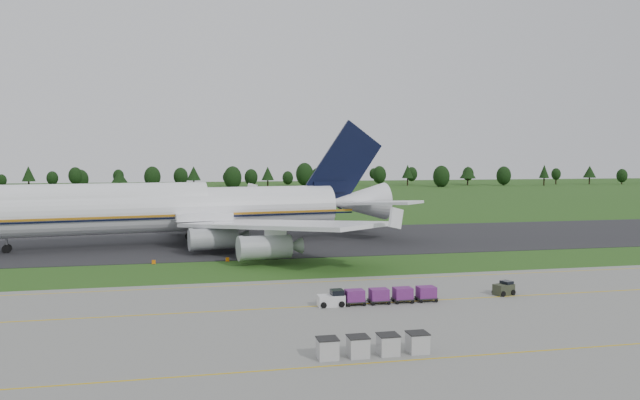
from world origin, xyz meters
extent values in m
plane|color=#224715|center=(0.00, 0.00, 0.00)|extent=(600.00, 600.00, 0.00)
cube|color=slate|center=(0.00, -34.00, 0.03)|extent=(300.00, 52.00, 0.06)
cube|color=black|center=(0.00, 28.00, 0.04)|extent=(300.00, 40.00, 0.08)
cube|color=#C3A00B|center=(0.00, -22.00, 0.07)|extent=(300.00, 0.25, 0.01)
cube|color=#C3A00B|center=(0.00, -40.00, 0.07)|extent=(300.00, 0.20, 0.01)
cube|color=#C3A00B|center=(0.00, -10.00, 0.07)|extent=(120.00, 0.20, 0.01)
cylinder|color=black|center=(-82.96, 222.67, 1.99)|extent=(0.70, 0.70, 3.98)
cone|color=#183211|center=(-82.96, 222.67, 7.51)|extent=(5.87, 5.87, 7.07)
cylinder|color=black|center=(-63.14, 224.76, 2.07)|extent=(0.70, 0.70, 4.14)
sphere|color=#183211|center=(-63.14, 224.76, 6.33)|extent=(6.24, 6.24, 6.24)
cylinder|color=black|center=(-43.56, 225.76, 1.52)|extent=(0.70, 0.70, 3.03)
cone|color=#183211|center=(-43.56, 225.76, 5.72)|extent=(7.52, 7.52, 5.39)
cylinder|color=black|center=(-28.27, 222.42, 1.84)|extent=(0.70, 0.70, 3.69)
sphere|color=#183211|center=(-28.27, 222.42, 5.64)|extent=(7.70, 7.70, 7.70)
cylinder|color=black|center=(-9.03, 222.13, 1.92)|extent=(0.70, 0.70, 3.84)
cone|color=#183211|center=(-9.03, 222.13, 7.26)|extent=(6.81, 6.81, 6.83)
cylinder|color=black|center=(9.61, 222.67, 1.63)|extent=(0.70, 0.70, 3.26)
sphere|color=#183211|center=(9.61, 222.67, 4.97)|extent=(8.68, 8.68, 8.68)
cylinder|color=black|center=(26.40, 219.51, 1.87)|extent=(0.70, 0.70, 3.74)
cone|color=#183211|center=(26.40, 219.51, 7.06)|extent=(6.22, 6.22, 6.65)
cylinder|color=black|center=(45.21, 221.94, 2.13)|extent=(0.70, 0.70, 4.26)
sphere|color=#183211|center=(45.21, 221.94, 6.51)|extent=(8.74, 8.74, 8.74)
cylinder|color=black|center=(64.11, 212.53, 1.87)|extent=(0.70, 0.70, 3.73)
cone|color=#183211|center=(64.11, 212.53, 7.05)|extent=(5.69, 5.69, 6.64)
cylinder|color=black|center=(83.45, 219.85, 1.97)|extent=(0.70, 0.70, 3.95)
sphere|color=#183211|center=(83.45, 219.85, 6.03)|extent=(6.96, 6.96, 6.96)
cylinder|color=black|center=(101.34, 227.32, 1.98)|extent=(0.70, 0.70, 3.96)
cone|color=#183211|center=(101.34, 227.32, 7.48)|extent=(6.01, 6.01, 7.04)
cylinder|color=black|center=(113.83, 212.20, 1.71)|extent=(0.70, 0.70, 3.42)
sphere|color=#183211|center=(113.83, 212.20, 5.23)|extent=(8.47, 8.47, 8.47)
cylinder|color=black|center=(134.45, 225.22, 1.84)|extent=(0.70, 0.70, 3.68)
cone|color=#183211|center=(134.45, 225.22, 6.95)|extent=(8.57, 8.57, 6.54)
cylinder|color=black|center=(152.03, 218.99, 1.70)|extent=(0.70, 0.70, 3.41)
sphere|color=#183211|center=(152.03, 218.99, 5.21)|extent=(7.58, 7.58, 7.58)
cylinder|color=black|center=(171.97, 212.91, 1.99)|extent=(0.70, 0.70, 3.97)
cone|color=#183211|center=(171.97, 212.91, 7.51)|extent=(5.15, 5.15, 7.07)
cylinder|color=black|center=(186.00, 223.79, 1.85)|extent=(0.70, 0.70, 3.70)
sphere|color=#183211|center=(186.00, 223.79, 5.66)|extent=(5.01, 5.01, 5.01)
cylinder|color=black|center=(204.99, 221.34, 1.85)|extent=(0.70, 0.70, 3.71)
cone|color=#183211|center=(204.99, 221.34, 7.00)|extent=(6.81, 6.81, 6.59)
cylinder|color=black|center=(222.88, 218.10, 1.55)|extent=(0.70, 0.70, 3.11)
sphere|color=#183211|center=(222.88, 218.10, 4.75)|extent=(5.78, 5.78, 5.78)
cylinder|color=white|center=(-16.46, 26.44, 6.11)|extent=(61.53, 16.12, 7.58)
cylinder|color=white|center=(-26.89, 24.96, 7.90)|extent=(36.28, 10.90, 5.91)
cone|color=white|center=(19.50, 31.57, 6.63)|extent=(12.48, 8.76, 7.20)
cube|color=orange|center=(-15.93, 22.67, 5.48)|extent=(66.72, 9.56, 0.37)
cube|color=white|center=(0.40, 8.53, 5.16)|extent=(28.79, 35.55, 0.58)
cube|color=white|center=(-5.28, 48.35, 5.16)|extent=(21.02, 37.30, 0.58)
cylinder|color=#96999E|center=(-8.39, 14.19, 2.53)|extent=(7.77, 4.37, 3.37)
cylinder|color=#96999E|center=(-1.74, 3.44, 2.53)|extent=(7.77, 4.37, 3.37)
cylinder|color=#96999E|center=(-12.14, 40.46, 2.53)|extent=(7.77, 4.37, 3.37)
cylinder|color=#96999E|center=(-8.74, 52.64, 2.53)|extent=(7.77, 4.37, 3.37)
cube|color=black|center=(16.91, 31.20, 13.72)|extent=(15.28, 2.74, 16.91)
cube|color=white|center=(22.18, 23.97, 6.95)|extent=(13.25, 14.20, 0.47)
cube|color=white|center=(19.95, 39.61, 6.95)|extent=(10.84, 14.86, 0.47)
cylinder|color=slate|center=(-40.44, 23.03, 1.16)|extent=(0.38, 0.38, 2.32)
cylinder|color=black|center=(-40.44, 23.03, 0.68)|extent=(1.49, 1.13, 1.37)
cylinder|color=slate|center=(-9.54, 22.64, 1.16)|extent=(0.38, 0.38, 2.32)
cylinder|color=black|center=(-9.54, 22.64, 0.68)|extent=(1.49, 1.13, 1.37)
cylinder|color=slate|center=(-10.88, 32.02, 1.16)|extent=(0.38, 0.38, 2.32)
cylinder|color=black|center=(-10.88, 32.02, 0.68)|extent=(1.49, 1.13, 1.37)
cube|color=silver|center=(1.88, -22.26, 0.63)|extent=(2.71, 1.46, 1.15)
cylinder|color=black|center=(0.94, -22.99, 0.37)|extent=(0.63, 0.23, 0.63)
cube|color=black|center=(4.38, -22.26, 0.42)|extent=(2.08, 1.56, 0.13)
cube|color=#581E5E|center=(4.38, -22.26, 1.05)|extent=(1.88, 1.46, 1.15)
cylinder|color=black|center=(3.55, -22.99, 0.24)|extent=(0.35, 0.16, 0.35)
cube|color=black|center=(6.98, -22.26, 0.42)|extent=(2.08, 1.56, 0.13)
cube|color=#581E5E|center=(6.98, -22.26, 1.05)|extent=(1.88, 1.46, 1.15)
cylinder|color=black|center=(6.15, -22.99, 0.24)|extent=(0.35, 0.16, 0.35)
cube|color=black|center=(9.59, -22.26, 0.42)|extent=(2.08, 1.56, 0.13)
cube|color=#581E5E|center=(9.59, -22.26, 1.05)|extent=(1.88, 1.46, 1.15)
cylinder|color=black|center=(8.76, -22.99, 0.24)|extent=(0.35, 0.16, 0.35)
cube|color=black|center=(12.19, -22.26, 0.42)|extent=(2.08, 1.56, 0.13)
cube|color=#581E5E|center=(12.19, -22.26, 1.05)|extent=(1.88, 1.46, 1.15)
cylinder|color=black|center=(11.36, -22.99, 0.24)|extent=(0.35, 0.16, 0.35)
cylinder|color=black|center=(1.88, -22.26, 0.37)|extent=(0.63, 0.23, 0.63)
cube|color=#2D3122|center=(21.69, -21.21, 0.66)|extent=(2.46, 1.90, 1.19)
cylinder|color=black|center=(20.93, -21.86, 0.36)|extent=(0.61, 0.22, 0.61)
cylinder|color=black|center=(22.45, -20.56, 0.36)|extent=(0.61, 0.22, 0.61)
cube|color=#A8A8A8|center=(-2.15, -38.34, 0.81)|extent=(1.50, 1.50, 1.50)
cube|color=black|center=(-2.15, -38.34, 1.60)|extent=(1.60, 1.60, 0.08)
cube|color=#A8A8A8|center=(0.25, -38.34, 0.81)|extent=(1.50, 1.50, 1.50)
cube|color=black|center=(0.25, -38.34, 1.60)|extent=(1.60, 1.60, 0.08)
cube|color=#A8A8A8|center=(2.65, -38.34, 0.81)|extent=(1.50, 1.50, 1.50)
cube|color=black|center=(2.65, -38.34, 1.60)|extent=(1.60, 1.60, 0.08)
cube|color=#A8A8A8|center=(5.05, -38.34, 0.81)|extent=(1.50, 1.50, 1.50)
cube|color=black|center=(5.05, -38.34, 1.60)|extent=(1.60, 1.60, 0.08)
cube|color=orange|center=(-17.11, 7.50, 0.30)|extent=(0.50, 0.12, 0.60)
cube|color=black|center=(-17.11, 7.50, 0.02)|extent=(0.30, 0.30, 0.04)
cube|color=orange|center=(-6.71, 7.50, 0.30)|extent=(0.50, 0.12, 0.60)
cube|color=black|center=(-6.71, 7.50, 0.02)|extent=(0.30, 0.30, 0.04)
camera|label=1|loc=(-12.35, -83.28, 15.30)|focal=35.00mm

